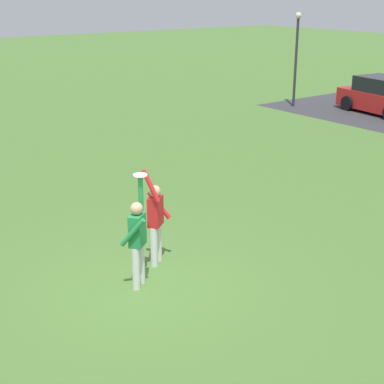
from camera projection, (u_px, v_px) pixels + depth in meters
ground_plane at (148, 285)px, 10.72m from camera, size 120.00×120.00×0.00m
person_catcher at (138, 237)px, 10.39m from camera, size 0.54×0.58×2.08m
person_defender at (156, 218)px, 11.28m from camera, size 0.63×0.66×2.04m
frisbee_disc at (140, 175)px, 10.23m from camera, size 0.25×0.25×0.02m
parked_car_red at (383, 97)px, 25.46m from camera, size 4.31×2.46×1.59m
lamppost_by_lot at (296, 50)px, 26.39m from camera, size 0.28×0.28×4.26m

